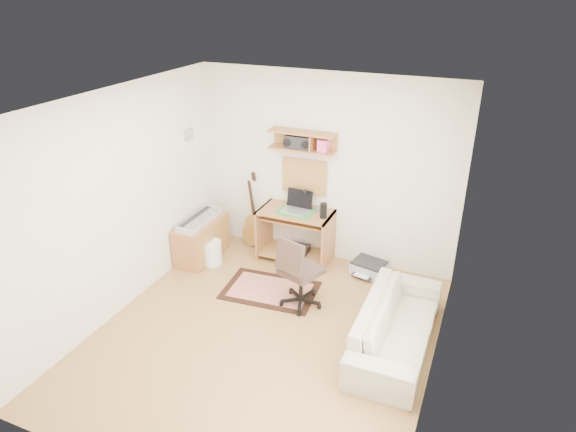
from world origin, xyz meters
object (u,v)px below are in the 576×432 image
at_px(desk, 296,236).
at_px(task_chair, 301,271).
at_px(printer, 369,267).
at_px(cabinet, 201,239).
at_px(sofa, 397,318).

height_order(desk, task_chair, task_chair).
bearing_deg(printer, cabinet, -155.41).
xyz_separation_m(printer, sofa, (0.64, -1.35, 0.27)).
bearing_deg(sofa, printer, 25.38).
relative_size(desk, task_chair, 1.05).
distance_m(printer, sofa, 1.52).
height_order(desk, sofa, desk).
xyz_separation_m(cabinet, printer, (2.32, 0.49, -0.19)).
height_order(cabinet, printer, cabinet).
xyz_separation_m(desk, cabinet, (-1.26, -0.45, -0.10)).
bearing_deg(task_chair, cabinet, -177.86).
bearing_deg(sofa, desk, 52.45).
relative_size(task_chair, cabinet, 1.06).
bearing_deg(cabinet, sofa, -16.14).
relative_size(task_chair, printer, 2.19).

